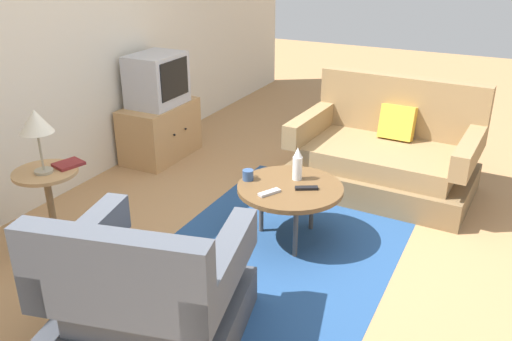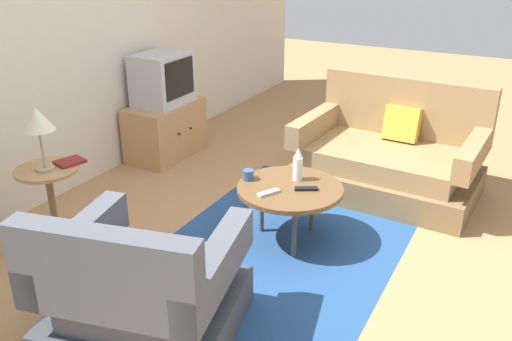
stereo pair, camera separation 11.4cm
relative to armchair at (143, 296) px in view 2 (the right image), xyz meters
The scene contains 15 objects.
ground_plane 1.39m from the armchair, 13.90° to the right, with size 16.00×16.00×0.00m, color #AD7F51.
back_wall 2.58m from the armchair, 56.18° to the left, with size 9.00×0.12×2.70m, color beige.
area_rug 1.46m from the armchair, ahead, with size 2.39×1.67×0.00m, color navy.
armchair is the anchor object (origin of this frame).
couch 2.73m from the armchair, 13.87° to the right, with size 1.07×1.60×0.97m.
coffee_table 1.44m from the armchair, ahead, with size 0.79×0.79×0.45m.
side_table 1.34m from the armchair, 67.99° to the left, with size 0.45×0.45×0.64m.
tv_stand 2.87m from the armchair, 34.47° to the left, with size 0.84×0.50×0.57m.
television 2.92m from the armchair, 34.37° to the left, with size 0.56×0.43×0.51m.
table_lamp 1.48m from the armchair, 68.63° to the left, with size 0.23×0.23×0.45m.
vase 1.59m from the armchair, ahead, with size 0.07×0.07×0.26m.
mug 1.39m from the armchair, ahead, with size 0.13×0.08×0.08m.
tv_remote_dark 1.47m from the armchair, 14.74° to the right, with size 0.12×0.17×0.02m.
tv_remote_silver 1.24m from the armchair, ahead, with size 0.18×0.13×0.02m.
book 1.37m from the armchair, 60.79° to the left, with size 0.23×0.20×0.02m.
Camera 2 is at (-3.21, -1.41, 2.16)m, focal length 38.11 mm.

